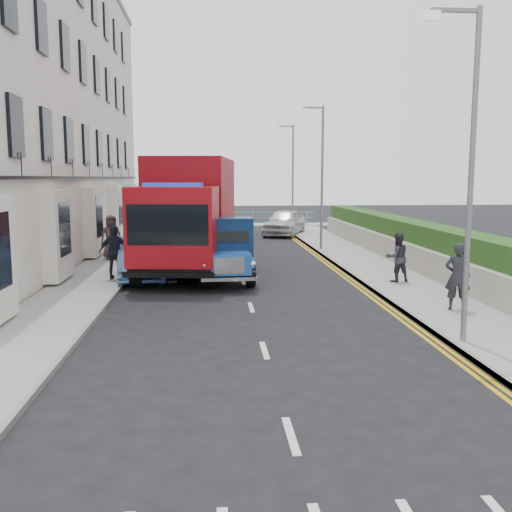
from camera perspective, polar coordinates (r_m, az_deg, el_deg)
name	(u,v)px	position (r m, az deg, el deg)	size (l,w,h in m)	color
ground	(257,326)	(14.05, 0.08, -7.01)	(120.00, 120.00, 0.00)	black
pavement_west	(107,268)	(23.18, -14.67, -1.19)	(2.40, 38.00, 0.12)	gray
pavement_east	(369,265)	(23.69, 11.19, -0.89)	(2.60, 38.00, 0.12)	gray
promenade	(226,225)	(42.69, -3.03, 3.09)	(30.00, 2.50, 0.12)	gray
sea_plane	(220,206)	(73.63, -3.67, 5.04)	(120.00, 120.00, 0.00)	slate
terrace_west	(19,96)	(28.05, -22.61, 14.57)	(6.31, 30.20, 14.25)	white
garden_east	(415,244)	(24.16, 15.61, 1.14)	(1.45, 28.00, 1.75)	#B2AD9E
seafront_railing	(226,219)	(41.86, -3.01, 3.71)	(13.00, 0.08, 1.11)	#59B2A5
lamp_near	(466,158)	(12.68, 20.29, 9.15)	(1.23, 0.18, 7.00)	slate
lamp_mid	(320,169)	(28.03, 6.39, 8.62)	(1.23, 0.18, 7.00)	slate
lamp_far	(291,171)	(37.90, 3.52, 8.44)	(1.23, 0.18, 7.00)	slate
bedford_lorry	(224,254)	(19.41, -3.21, 0.22)	(2.14, 4.82, 2.23)	black
red_lorry	(189,212)	(21.90, -6.68, 4.42)	(3.74, 8.55, 4.34)	black
parked_car_front	(168,259)	(20.80, -8.82, -0.31)	(1.61, 4.00, 1.36)	black
parked_car_mid	(142,258)	(20.88, -11.37, -0.18)	(1.56, 4.48, 1.48)	#638CD6
parked_car_rear	(156,241)	(26.37, -9.95, 1.48)	(2.04, 5.02, 1.46)	#A2A1A6
seafront_car_left	(175,225)	(34.67, -8.06, 3.04)	(2.44, 5.30, 1.47)	black
seafront_car_right	(285,222)	(35.81, 2.87, 3.40)	(1.94, 4.83, 1.65)	silver
pedestrian_east_near	(458,276)	(15.92, 19.51, -1.94)	(0.66, 0.43, 1.80)	#212327
pedestrian_east_far	(397,257)	(19.66, 13.93, -0.13)	(0.81, 0.63, 1.66)	#2B2832
pedestrian_west_near	(115,252)	(20.20, -13.91, 0.38)	(1.09, 0.46, 1.87)	#1C2434
pedestrian_west_far	(111,237)	(25.16, -14.27, 1.85)	(0.93, 0.61, 1.91)	#483B34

